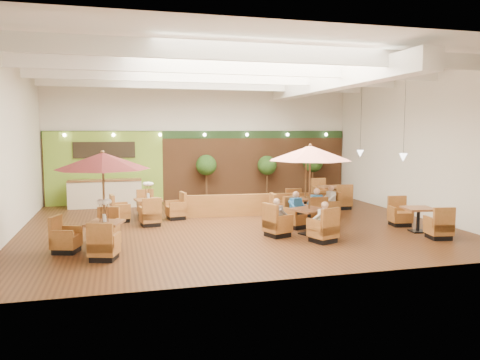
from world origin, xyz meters
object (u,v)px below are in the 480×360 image
object	(u,v)px
service_counter	(105,193)
diner_0	(323,217)
table_1	(308,170)
topiary_2	(313,164)
table_2	(306,170)
topiary_1	(267,167)
diner_2	(278,213)
diner_4	(330,198)
table_4	(418,220)
topiary_0	(206,167)
table_5	(331,196)
diner_3	(316,202)
booth_divider	(259,205)
diner_1	(297,206)
table_3	(148,209)
table_0	(101,180)

from	to	relation	value
service_counter	diner_0	xyz separation A→B (m)	(6.27, -8.14, 0.15)
table_1	topiary_2	size ratio (longest dim) A/B	1.33
table_2	topiary_2	size ratio (longest dim) A/B	1.21
table_2	diner_0	world-z (taller)	table_2
service_counter	topiary_1	world-z (taller)	topiary_1
diner_2	diner_4	world-z (taller)	diner_4
table_4	topiary_0	bearing A→B (deg)	133.38
table_5	topiary_2	xyz separation A→B (m)	(0.07, 2.12, 1.25)
table_2	topiary_2	bearing A→B (deg)	67.93
topiary_1	diner_3	bearing A→B (deg)	-90.86
diner_4	table_2	bearing A→B (deg)	88.02
table_1	table_4	world-z (taller)	table_1
booth_divider	table_1	size ratio (longest dim) A/B	2.04
diner_2	diner_3	world-z (taller)	diner_3
table_1	diner_1	bearing A→B (deg)	66.18
topiary_0	topiary_1	bearing A→B (deg)	0.00
table_1	table_3	size ratio (longest dim) A/B	1.08
booth_divider	table_4	size ratio (longest dim) A/B	2.19
service_counter	table_3	world-z (taller)	table_3
table_0	table_2	xyz separation A→B (m)	(7.07, 2.88, -0.11)
table_1	table_3	world-z (taller)	table_1
table_2	topiary_1	size ratio (longest dim) A/B	1.29
service_counter	table_1	xyz separation A→B (m)	(6.19, -7.11, 1.44)
table_5	topiary_1	xyz separation A→B (m)	(-2.23, 2.12, 1.15)
table_1	diner_1	distance (m)	1.65
table_3	diner_2	xyz separation A→B (m)	(3.66, -3.59, 0.30)
topiary_1	diner_3	distance (m)	5.86
diner_2	table_2	bearing A→B (deg)	112.29
table_2	diner_2	size ratio (longest dim) A/B	3.67
booth_divider	table_3	xyz separation A→B (m)	(-4.17, 0.01, 0.02)
table_1	diner_4	xyz separation A→B (m)	(1.95, 2.48, -1.28)
table_0	diner_3	bearing A→B (deg)	33.06
table_0	diner_4	bearing A→B (deg)	37.69
table_4	table_3	bearing A→B (deg)	162.14
booth_divider	diner_3	xyz separation A→B (m)	(1.42, -2.08, 0.34)
table_4	diner_4	xyz separation A→B (m)	(-1.65, 3.01, 0.36)
booth_divider	table_1	bearing A→B (deg)	-77.76
table_3	diner_4	bearing A→B (deg)	-18.70
table_2	topiary_0	size ratio (longest dim) A/B	1.24
booth_divider	table_5	world-z (taller)	table_5
table_1	table_5	world-z (taller)	table_1
booth_divider	diner_0	xyz separation A→B (m)	(0.52, -4.62, 0.32)
booth_divider	diner_2	distance (m)	3.63
table_4	table_5	size ratio (longest dim) A/B	0.97
diner_1	table_2	bearing A→B (deg)	-141.31
diner_0	topiary_1	bearing A→B (deg)	59.18
table_3	table_4	xyz separation A→B (m)	(8.23, -4.12, -0.05)
diner_1	topiary_1	bearing A→B (deg)	-118.23
diner_1	diner_0	bearing A→B (deg)	70.76
service_counter	topiary_2	bearing A→B (deg)	1.20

